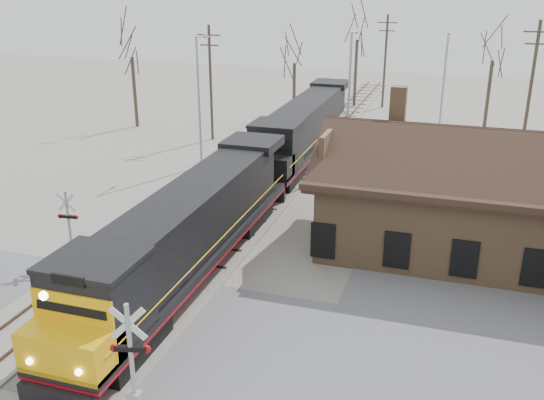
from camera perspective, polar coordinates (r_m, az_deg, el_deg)
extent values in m
plane|color=#9E998E|center=(25.02, -12.34, -12.10)|extent=(140.00, 140.00, 0.00)
cube|color=slate|center=(25.02, -12.35, -12.07)|extent=(60.00, 9.00, 0.03)
cube|color=#9E998E|center=(37.25, -1.00, -0.23)|extent=(3.40, 90.00, 0.12)
cube|color=#473323|center=(37.44, -2.04, 0.04)|extent=(0.08, 90.00, 0.14)
cube|color=#473323|center=(37.00, 0.05, -0.19)|extent=(0.08, 90.00, 0.14)
cube|color=#9E998E|center=(38.85, -7.30, 0.49)|extent=(3.40, 90.00, 0.12)
cube|color=#473323|center=(39.11, -8.26, 0.75)|extent=(0.08, 90.00, 0.14)
cube|color=#473323|center=(38.53, -6.33, 0.53)|extent=(0.08, 90.00, 0.14)
cube|color=olive|center=(32.02, 17.94, -1.14)|extent=(14.00, 8.00, 4.00)
cube|color=black|center=(31.34, 18.36, 2.43)|extent=(15.20, 9.20, 0.30)
cube|color=black|center=(28.85, 18.53, 2.96)|extent=(15.00, 4.71, 2.66)
cube|color=black|center=(33.28, 18.59, 5.24)|extent=(15.00, 4.71, 2.66)
cube|color=olive|center=(32.28, 11.77, 8.53)|extent=(0.80, 0.80, 2.20)
cube|color=black|center=(23.66, -14.29, -12.80)|extent=(2.49, 3.98, 1.00)
cube|color=black|center=(33.95, -2.94, -1.51)|extent=(2.49, 3.98, 1.00)
cube|color=black|center=(28.19, -7.61, -4.73)|extent=(2.99, 19.91, 0.35)
cube|color=maroon|center=(28.28, -7.58, -5.13)|extent=(3.01, 19.91, 0.12)
cube|color=black|center=(28.61, -6.70, -0.93)|extent=(2.59, 14.43, 2.79)
cube|color=black|center=(21.84, -16.06, -8.83)|extent=(2.99, 2.79, 2.79)
cube|color=#F8B60D|center=(21.11, -18.37, -12.90)|extent=(2.99, 1.79, 1.39)
cylinder|color=#FFF2CC|center=(19.33, -20.72, -8.43)|extent=(0.28, 0.10, 0.28)
cube|color=black|center=(40.58, 0.76, 2.28)|extent=(2.49, 3.98, 1.00)
cube|color=black|center=(52.61, 4.93, 6.50)|extent=(2.49, 3.98, 1.00)
cube|color=black|center=(46.32, 3.13, 5.61)|extent=(2.99, 19.91, 0.35)
cube|color=maroon|center=(46.38, 3.12, 5.35)|extent=(3.01, 19.91, 0.12)
cube|color=black|center=(47.12, 3.56, 7.80)|extent=(2.59, 14.43, 2.79)
cube|color=black|center=(39.08, 0.39, 5.14)|extent=(2.99, 2.79, 2.79)
cube|color=black|center=(37.77, -0.38, 3.25)|extent=(2.99, 1.79, 1.39)
cube|color=black|center=(37.36, -0.85, 0.63)|extent=(2.79, 0.25, 1.00)
cylinder|color=#A5A8AD|center=(19.43, -13.03, -15.05)|extent=(0.15, 0.15, 4.33)
cube|color=silver|center=(18.60, -13.41, -11.24)|extent=(1.11, 0.32, 1.13)
cube|color=silver|center=(18.60, -13.41, -11.24)|extent=(1.11, 0.32, 1.13)
cube|color=black|center=(19.07, -13.19, -13.46)|extent=(0.98, 0.39, 0.16)
cylinder|color=#B20C0C|center=(19.21, -14.63, -13.33)|extent=(0.27, 0.14, 0.26)
cylinder|color=#B20C0C|center=(18.94, -11.74, -13.58)|extent=(0.27, 0.14, 0.26)
cube|color=#A5A8AD|center=(20.14, -12.75, -17.81)|extent=(0.43, 0.33, 0.54)
cylinder|color=#A5A8AD|center=(30.72, -18.53, -2.45)|extent=(0.13, 0.13, 3.69)
cube|color=silver|center=(30.26, -18.80, -0.20)|extent=(0.96, 0.16, 0.97)
cube|color=silver|center=(30.26, -18.80, -0.20)|extent=(0.96, 0.16, 0.97)
cube|color=black|center=(30.51, -18.65, -1.50)|extent=(0.84, 0.25, 0.14)
cylinder|color=#B20C0C|center=(30.32, -17.96, -1.56)|extent=(0.23, 0.11, 0.22)
cylinder|color=#B20C0C|center=(30.71, -19.33, -1.44)|extent=(0.23, 0.11, 0.22)
cube|color=#A5A8AD|center=(31.11, -18.32, -4.18)|extent=(0.37, 0.28, 0.46)
cylinder|color=#A5A8AD|center=(43.54, -6.89, 8.98)|extent=(0.18, 0.18, 9.28)
cylinder|color=#A5A8AD|center=(43.68, -6.65, 15.05)|extent=(0.12, 1.80, 0.12)
cube|color=#A5A8AD|center=(44.42, -6.21, 15.03)|extent=(0.25, 0.50, 0.12)
cylinder|color=#A5A8AD|center=(41.97, 7.22, 8.83)|extent=(0.18, 0.18, 9.71)
cylinder|color=#A5A8AD|center=(42.15, 7.75, 15.40)|extent=(0.12, 1.80, 0.12)
cube|color=#A5A8AD|center=(42.94, 7.95, 15.35)|extent=(0.25, 0.50, 0.12)
cylinder|color=#A5A8AD|center=(51.34, 15.79, 9.93)|extent=(0.18, 0.18, 8.92)
cylinder|color=#A5A8AD|center=(51.66, 16.32, 14.85)|extent=(0.12, 1.80, 0.12)
cube|color=#A5A8AD|center=(52.46, 16.35, 14.81)|extent=(0.25, 0.50, 0.12)
cylinder|color=#382D23|center=(51.08, -5.79, 10.83)|extent=(0.24, 0.24, 9.42)
cube|color=#382D23|center=(50.56, -5.96, 15.20)|extent=(2.00, 0.10, 0.10)
cube|color=#382D23|center=(50.64, -5.92, 14.30)|extent=(1.60, 0.10, 0.10)
cylinder|color=#382D23|center=(64.78, 10.59, 12.65)|extent=(0.24, 0.24, 9.40)
cube|color=#382D23|center=(64.37, 10.82, 16.08)|extent=(2.00, 0.10, 0.10)
cube|color=#382D23|center=(64.44, 10.77, 15.37)|extent=(1.60, 0.10, 0.10)
cylinder|color=#382D23|center=(46.89, 23.07, 9.00)|extent=(0.24, 0.24, 10.34)
cube|color=#382D23|center=(46.33, 23.84, 14.28)|extent=(2.00, 0.10, 0.10)
cube|color=#382D23|center=(46.40, 23.69, 13.30)|extent=(1.60, 0.10, 0.10)
cylinder|color=#382D23|center=(57.05, -12.80, 9.86)|extent=(0.32, 0.32, 6.30)
cylinder|color=#382D23|center=(60.47, 2.09, 10.36)|extent=(0.32, 0.32, 5.10)
cylinder|color=#382D23|center=(64.68, 7.86, 11.68)|extent=(0.32, 0.32, 6.91)
cylinder|color=#382D23|center=(58.57, 19.68, 9.32)|extent=(0.32, 0.32, 6.05)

